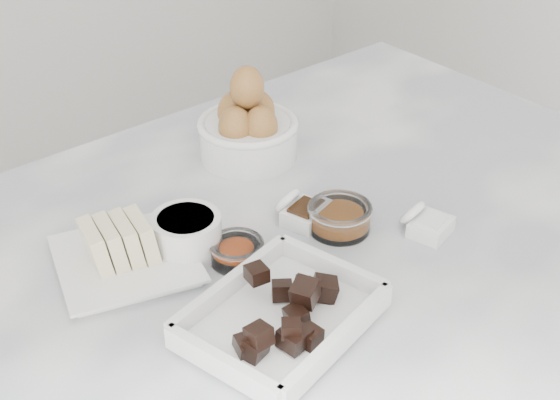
{
  "coord_description": "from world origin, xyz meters",
  "views": [
    {
      "loc": [
        -0.53,
        -0.63,
        1.54
      ],
      "look_at": [
        0.02,
        0.03,
        0.98
      ],
      "focal_mm": 50.0,
      "sensor_mm": 36.0,
      "label": 1
    }
  ],
  "objects_px": {
    "chocolate_dish": "(282,311)",
    "zest_bowl": "(237,250)",
    "egg_bowl": "(248,128)",
    "butter_plate": "(123,252)",
    "sugar_ramekin": "(187,233)",
    "vanilla_spoon": "(301,211)",
    "honey_bowl": "(340,217)",
    "salt_spoon": "(426,223)"
  },
  "relations": [
    {
      "from": "butter_plate",
      "to": "zest_bowl",
      "type": "height_order",
      "value": "butter_plate"
    },
    {
      "from": "chocolate_dish",
      "to": "salt_spoon",
      "type": "bearing_deg",
      "value": 4.3
    },
    {
      "from": "butter_plate",
      "to": "salt_spoon",
      "type": "relative_size",
      "value": 2.67
    },
    {
      "from": "chocolate_dish",
      "to": "salt_spoon",
      "type": "distance_m",
      "value": 0.27
    },
    {
      "from": "zest_bowl",
      "to": "vanilla_spoon",
      "type": "height_order",
      "value": "vanilla_spoon"
    },
    {
      "from": "butter_plate",
      "to": "honey_bowl",
      "type": "distance_m",
      "value": 0.28
    },
    {
      "from": "sugar_ramekin",
      "to": "egg_bowl",
      "type": "relative_size",
      "value": 0.57
    },
    {
      "from": "butter_plate",
      "to": "honey_bowl",
      "type": "height_order",
      "value": "butter_plate"
    },
    {
      "from": "egg_bowl",
      "to": "vanilla_spoon",
      "type": "distance_m",
      "value": 0.19
    },
    {
      "from": "vanilla_spoon",
      "to": "zest_bowl",
      "type": "bearing_deg",
      "value": -172.05
    },
    {
      "from": "sugar_ramekin",
      "to": "egg_bowl",
      "type": "distance_m",
      "value": 0.26
    },
    {
      "from": "zest_bowl",
      "to": "vanilla_spoon",
      "type": "distance_m",
      "value": 0.12
    },
    {
      "from": "sugar_ramekin",
      "to": "salt_spoon",
      "type": "distance_m",
      "value": 0.31
    },
    {
      "from": "egg_bowl",
      "to": "zest_bowl",
      "type": "bearing_deg",
      "value": -130.98
    },
    {
      "from": "egg_bowl",
      "to": "honey_bowl",
      "type": "distance_m",
      "value": 0.23
    },
    {
      "from": "chocolate_dish",
      "to": "butter_plate",
      "type": "xyz_separation_m",
      "value": [
        -0.08,
        0.21,
        0.0
      ]
    },
    {
      "from": "chocolate_dish",
      "to": "butter_plate",
      "type": "height_order",
      "value": "butter_plate"
    },
    {
      "from": "egg_bowl",
      "to": "honey_bowl",
      "type": "bearing_deg",
      "value": -96.63
    },
    {
      "from": "butter_plate",
      "to": "vanilla_spoon",
      "type": "height_order",
      "value": "butter_plate"
    },
    {
      "from": "egg_bowl",
      "to": "salt_spoon",
      "type": "xyz_separation_m",
      "value": [
        0.06,
        -0.31,
        -0.03
      ]
    },
    {
      "from": "salt_spoon",
      "to": "honey_bowl",
      "type": "bearing_deg",
      "value": 136.96
    },
    {
      "from": "chocolate_dish",
      "to": "sugar_ramekin",
      "type": "bearing_deg",
      "value": 90.4
    },
    {
      "from": "honey_bowl",
      "to": "sugar_ramekin",
      "type": "bearing_deg",
      "value": 154.63
    },
    {
      "from": "vanilla_spoon",
      "to": "egg_bowl",
      "type": "bearing_deg",
      "value": 74.14
    },
    {
      "from": "chocolate_dish",
      "to": "zest_bowl",
      "type": "relative_size",
      "value": 3.53
    },
    {
      "from": "egg_bowl",
      "to": "salt_spoon",
      "type": "height_order",
      "value": "egg_bowl"
    },
    {
      "from": "vanilla_spoon",
      "to": "honey_bowl",
      "type": "bearing_deg",
      "value": -62.56
    },
    {
      "from": "chocolate_dish",
      "to": "honey_bowl",
      "type": "relative_size",
      "value": 2.85
    },
    {
      "from": "butter_plate",
      "to": "vanilla_spoon",
      "type": "relative_size",
      "value": 2.53
    },
    {
      "from": "sugar_ramekin",
      "to": "zest_bowl",
      "type": "height_order",
      "value": "sugar_ramekin"
    },
    {
      "from": "egg_bowl",
      "to": "vanilla_spoon",
      "type": "xyz_separation_m",
      "value": [
        -0.05,
        -0.18,
        -0.03
      ]
    },
    {
      "from": "egg_bowl",
      "to": "vanilla_spoon",
      "type": "bearing_deg",
      "value": -105.86
    },
    {
      "from": "sugar_ramekin",
      "to": "honey_bowl",
      "type": "distance_m",
      "value": 0.2
    },
    {
      "from": "sugar_ramekin",
      "to": "vanilla_spoon",
      "type": "xyz_separation_m",
      "value": [
        0.16,
        -0.04,
        -0.01
      ]
    },
    {
      "from": "butter_plate",
      "to": "chocolate_dish",
      "type": "bearing_deg",
      "value": -69.07
    },
    {
      "from": "butter_plate",
      "to": "sugar_ramekin",
      "type": "relative_size",
      "value": 2.34
    },
    {
      "from": "egg_bowl",
      "to": "zest_bowl",
      "type": "relative_size",
      "value": 2.21
    },
    {
      "from": "butter_plate",
      "to": "zest_bowl",
      "type": "bearing_deg",
      "value": -34.74
    },
    {
      "from": "sugar_ramekin",
      "to": "egg_bowl",
      "type": "xyz_separation_m",
      "value": [
        0.21,
        0.14,
        0.02
      ]
    },
    {
      "from": "butter_plate",
      "to": "sugar_ramekin",
      "type": "distance_m",
      "value": 0.08
    },
    {
      "from": "salt_spoon",
      "to": "chocolate_dish",
      "type": "bearing_deg",
      "value": -175.7
    },
    {
      "from": "chocolate_dish",
      "to": "sugar_ramekin",
      "type": "xyz_separation_m",
      "value": [
        -0.0,
        0.18,
        0.01
      ]
    }
  ]
}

